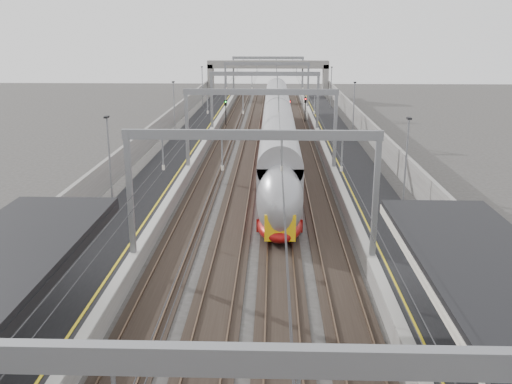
# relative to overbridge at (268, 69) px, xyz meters

# --- Properties ---
(platform_left) EXTENTS (4.00, 120.00, 1.00)m
(platform_left) POSITION_rel_overbridge_xyz_m (-8.00, -55.00, -4.81)
(platform_left) COLOR black
(platform_left) RESTS_ON ground
(platform_right) EXTENTS (4.00, 120.00, 1.00)m
(platform_right) POSITION_rel_overbridge_xyz_m (8.00, -55.00, -4.81)
(platform_right) COLOR black
(platform_right) RESTS_ON ground
(tracks) EXTENTS (11.40, 140.00, 0.20)m
(tracks) POSITION_rel_overbridge_xyz_m (0.00, -55.00, -5.26)
(tracks) COLOR black
(tracks) RESTS_ON ground
(overhead_line) EXTENTS (13.00, 140.00, 6.60)m
(overhead_line) POSITION_rel_overbridge_xyz_m (0.00, -48.38, 0.83)
(overhead_line) COLOR gray
(overhead_line) RESTS_ON platform_left
(overbridge) EXTENTS (22.00, 2.20, 6.90)m
(overbridge) POSITION_rel_overbridge_xyz_m (0.00, 0.00, 0.00)
(overbridge) COLOR slate
(overbridge) RESTS_ON ground
(wall_left) EXTENTS (0.30, 120.00, 3.20)m
(wall_left) POSITION_rel_overbridge_xyz_m (-11.20, -55.00, -3.71)
(wall_left) COLOR slate
(wall_left) RESTS_ON ground
(wall_right) EXTENTS (0.30, 120.00, 3.20)m
(wall_right) POSITION_rel_overbridge_xyz_m (11.20, -55.00, -3.71)
(wall_right) COLOR slate
(wall_right) RESTS_ON ground
(train) EXTENTS (2.88, 52.42, 4.54)m
(train) POSITION_rel_overbridge_xyz_m (1.50, -50.61, -3.09)
(train) COLOR maroon
(train) RESTS_ON ground
(bench) EXTENTS (0.47, 1.76, 0.91)m
(bench) POSITION_rel_overbridge_xyz_m (9.18, -86.39, -3.76)
(bench) COLOR black
(bench) RESTS_ON platform_right
(signal_green) EXTENTS (0.32, 0.32, 3.48)m
(signal_green) POSITION_rel_overbridge_xyz_m (-5.20, -31.34, -2.89)
(signal_green) COLOR black
(signal_green) RESTS_ON ground
(signal_red_near) EXTENTS (0.32, 0.32, 3.48)m
(signal_red_near) POSITION_rel_overbridge_xyz_m (3.20, -30.87, -2.89)
(signal_red_near) COLOR black
(signal_red_near) RESTS_ON ground
(signal_red_far) EXTENTS (0.32, 0.32, 3.48)m
(signal_red_far) POSITION_rel_overbridge_xyz_m (5.40, -27.96, -2.89)
(signal_red_far) COLOR black
(signal_red_far) RESTS_ON ground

